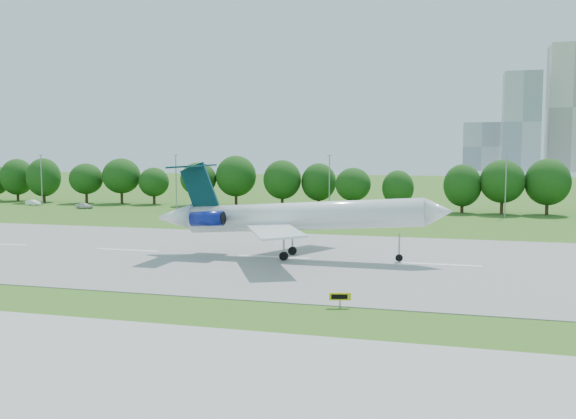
% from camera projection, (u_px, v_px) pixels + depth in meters
% --- Properties ---
extents(runway, '(400.00, 45.00, 0.08)m').
position_uv_depth(runway, '(127.00, 250.00, 83.82)').
color(runway, gray).
rests_on(runway, ground).
extents(tree_line, '(288.40, 8.40, 10.40)m').
position_uv_depth(tree_line, '(274.00, 181.00, 147.55)').
color(tree_line, '#382314').
rests_on(tree_line, ground).
extents(light_poles, '(175.90, 0.25, 12.19)m').
position_uv_depth(light_poles, '(250.00, 182.00, 138.61)').
color(light_poles, gray).
rests_on(light_poles, ground).
extents(skyline, '(127.00, 52.00, 80.00)m').
position_uv_depth(skyline, '(562.00, 124.00, 405.17)').
color(skyline, '#B2B2B7').
rests_on(skyline, ground).
extents(airliner, '(36.45, 26.58, 11.58)m').
position_uv_depth(airliner, '(289.00, 215.00, 77.45)').
color(airliner, white).
rests_on(airliner, ground).
extents(taxi_sign_right, '(1.79, 0.67, 1.27)m').
position_uv_depth(taxi_sign_right, '(340.00, 297.00, 53.16)').
color(taxi_sign_right, gray).
rests_on(taxi_sign_right, ground).
extents(service_vehicle_a, '(4.07, 1.97, 1.29)m').
position_uv_depth(service_vehicle_a, '(33.00, 203.00, 154.57)').
color(service_vehicle_a, white).
rests_on(service_vehicle_a, ground).
extents(service_vehicle_b, '(4.09, 1.78, 1.37)m').
position_uv_depth(service_vehicle_b, '(84.00, 206.00, 145.24)').
color(service_vehicle_b, silver).
rests_on(service_vehicle_b, ground).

